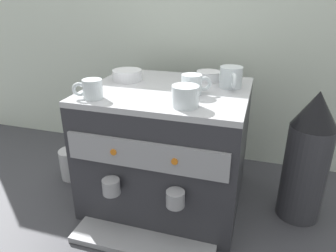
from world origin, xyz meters
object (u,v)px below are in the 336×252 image
Objects in this scene: ceramic_cup_1 at (193,84)px; ceramic_cup_3 at (231,77)px; ceramic_bowl_0 at (127,75)px; milk_pitcher at (72,164)px; ceramic_cup_0 at (185,96)px; espresso_machine at (168,147)px; ceramic_cup_2 at (92,89)px; coffee_grinder at (307,158)px; ceramic_bowl_1 at (209,76)px.

ceramic_cup_1 is 0.81× the size of ceramic_cup_3.
ceramic_bowl_0 reaches higher than milk_pitcher.
ceramic_cup_1 is at bearing -5.22° from milk_pitcher.
ceramic_cup_0 is at bearing -113.95° from ceramic_cup_3.
espresso_machine is at bearing 159.87° from ceramic_cup_1.
ceramic_cup_3 is 1.06× the size of ceramic_bowl_0.
ceramic_cup_2 is at bearing -147.75° from ceramic_cup_3.
ceramic_cup_1 is at bearing -20.13° from espresso_machine.
ceramic_cup_0 is 0.35m from ceramic_bowl_0.
milk_pitcher is at bearing 162.77° from ceramic_cup_0.
ceramic_bowl_1 is at bearing 162.89° from coffee_grinder.
ceramic_bowl_1 reaches higher than espresso_machine.
ceramic_cup_3 reaches higher than espresso_machine.
milk_pitcher is (-0.24, 0.19, -0.41)m from ceramic_cup_2.
espresso_machine is at bearing 41.53° from ceramic_cup_2.
ceramic_cup_2 is 1.00× the size of ceramic_bowl_1.
ceramic_cup_1 is 1.04× the size of ceramic_bowl_1.
coffee_grinder is at bearing 4.18° from espresso_machine.
milk_pitcher is at bearing -166.16° from ceramic_bowl_1.
ceramic_cup_3 reaches higher than milk_pitcher.
ceramic_bowl_1 is (0.11, 0.15, 0.24)m from espresso_machine.
ceramic_cup_3 reaches higher than coffee_grinder.
coffee_grinder is (0.49, 0.04, 0.01)m from espresso_machine.
ceramic_cup_2 is 0.78× the size of ceramic_cup_3.
ceramic_bowl_0 reaches higher than ceramic_bowl_1.
ceramic_bowl_1 is 0.71× the size of milk_pitcher.
milk_pitcher is at bearing -178.65° from coffee_grinder.
milk_pitcher is at bearing -169.09° from ceramic_bowl_0.
ceramic_bowl_0 is at bearing 142.15° from ceramic_cup_0.
ceramic_cup_0 reaches higher than coffee_grinder.
espresso_machine is at bearing 123.34° from ceramic_cup_0.
ceramic_cup_2 is 0.51m from milk_pitcher.
coffee_grinder is (0.67, -0.03, -0.23)m from ceramic_bowl_0.
ceramic_cup_2 is 0.19× the size of coffee_grinder.
ceramic_cup_1 is 0.68m from milk_pitcher.
milk_pitcher is (-0.53, 0.05, -0.41)m from ceramic_cup_1.
ceramic_cup_0 is 1.20× the size of ceramic_cup_1.
ceramic_bowl_0 is (-0.28, 0.22, -0.01)m from ceramic_cup_0.
ceramic_cup_3 is at bearing 2.41° from ceramic_bowl_0.
ceramic_cup_0 reaches higher than ceramic_cup_2.
ceramic_bowl_1 is (0.02, 0.19, -0.02)m from ceramic_cup_1.
ceramic_cup_0 is 1.03× the size of ceramic_bowl_0.
ceramic_cup_2 is at bearing -138.47° from espresso_machine.
ceramic_cup_1 is 0.20× the size of coffee_grinder.
ceramic_cup_0 is 0.97× the size of ceramic_cup_3.
espresso_machine is at bearing -175.82° from coffee_grinder.
ceramic_cup_2 is at bearing -154.75° from ceramic_cup_1.
ceramic_cup_0 is 0.12m from ceramic_cup_1.
espresso_machine is 0.28m from ceramic_cup_1.
ceramic_cup_2 is 0.71× the size of milk_pitcher.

